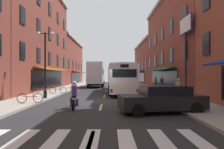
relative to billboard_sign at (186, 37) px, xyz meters
The scene contains 16 objects.
ground_plane 8.90m from the billboard_sign, behind, with size 34.80×80.00×0.10m, color #28282B.
lane_centre_dashes 8.90m from the billboard_sign, 169.77° to the right, with size 0.14×73.90×0.01m.
crosswalk_near 14.11m from the billboard_sign, 122.60° to the right, with size 7.10×2.80×0.01m.
sidewalk_left 14.00m from the billboard_sign, behind, with size 3.00×80.00×0.14m, color #A39E93.
sidewalk_right 5.44m from the billboard_sign, 138.37° to the right, with size 3.00×80.00×0.14m, color #A39E93.
billboard_sign is the anchor object (origin of this frame).
transit_bus 8.44m from the billboard_sign, 135.24° to the left, with size 2.82×11.33×3.15m.
box_truck 18.16m from the billboard_sign, 119.81° to the left, with size 2.50×6.90×4.02m.
sedan_near 29.18m from the billboard_sign, 107.77° to the left, with size 1.98×4.43×1.42m.
sedan_mid 8.71m from the billboard_sign, 119.95° to the right, with size 4.63×2.42×1.44m.
motorcycle_rider 10.96m from the billboard_sign, 150.14° to the right, with size 0.63×2.07×1.66m.
bicycle_near 13.29m from the billboard_sign, 162.89° to the right, with size 1.71×0.48×0.91m.
bicycle_mid 13.17m from the billboard_sign, 164.56° to the left, with size 1.69×0.53×0.91m.
pedestrian_near 11.47m from the billboard_sign, 91.10° to the left, with size 0.42×0.53×1.62m.
pedestrian_mid 6.10m from the billboard_sign, 116.85° to the right, with size 0.36×0.36×1.66m.
street_lamp_twin 11.98m from the billboard_sign, behind, with size 1.42×0.32×5.39m.
Camera 1 is at (0.63, -15.95, 2.02)m, focal length 31.84 mm.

